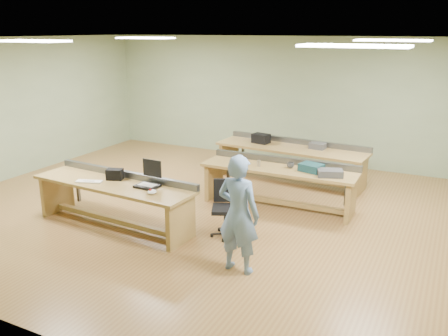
{
  "coord_description": "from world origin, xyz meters",
  "views": [
    {
      "loc": [
        3.65,
        -7.02,
        3.15
      ],
      "look_at": [
        0.42,
        -0.6,
        1.04
      ],
      "focal_mm": 38.0,
      "sensor_mm": 36.0,
      "label": 1
    }
  ],
  "objects": [
    {
      "name": "keyboard",
      "position": [
        -1.62,
        -1.45,
        0.76
      ],
      "size": [
        0.45,
        0.28,
        0.02
      ],
      "primitive_type": "cube",
      "rotation": [
        0.0,
        0.0,
        0.35
      ],
      "color": "silver",
      "rests_on": "workbench_front"
    },
    {
      "name": "parts_bin_grey",
      "position": [
        1.81,
        0.65,
        0.81
      ],
      "size": [
        0.49,
        0.39,
        0.11
      ],
      "primitive_type": "cube",
      "rotation": [
        0.0,
        0.0,
        0.35
      ],
      "color": "#3A3A3D",
      "rests_on": "workbench_mid"
    },
    {
      "name": "task_chair",
      "position": [
        0.56,
        -0.81,
        0.32
      ],
      "size": [
        0.63,
        0.63,
        0.89
      ],
      "rotation": [
        0.0,
        0.0,
        0.42
      ],
      "color": "black",
      "rests_on": "floor"
    },
    {
      "name": "mug",
      "position": [
        1.04,
        0.82,
        0.8
      ],
      "size": [
        0.14,
        0.14,
        0.1
      ],
      "primitive_type": "imported",
      "rotation": [
        0.0,
        0.0,
        -0.08
      ],
      "color": "#3A3A3D",
      "rests_on": "workbench_mid"
    },
    {
      "name": "fluor_panels",
      "position": [
        0.0,
        0.0,
        2.97
      ],
      "size": [
        6.2,
        3.5,
        0.03
      ],
      "color": "white",
      "rests_on": "ceiling"
    },
    {
      "name": "wall_left",
      "position": [
        -5.0,
        0.0,
        1.5
      ],
      "size": [
        0.04,
        8.0,
        3.0
      ],
      "primitive_type": "cube",
      "color": "gray",
      "rests_on": "floor"
    },
    {
      "name": "person",
      "position": [
        1.21,
        -1.75,
        0.81
      ],
      "size": [
        0.62,
        0.43,
        1.63
      ],
      "primitive_type": "imported",
      "rotation": [
        0.0,
        0.0,
        3.08
      ],
      "color": "#677BA9",
      "rests_on": "floor"
    },
    {
      "name": "storage_box_back",
      "position": [
        -0.17,
        2.38,
        0.85
      ],
      "size": [
        0.4,
        0.31,
        0.2
      ],
      "primitive_type": "cube",
      "rotation": [
        0.0,
        0.0,
        -0.18
      ],
      "color": "black",
      "rests_on": "workbench_back"
    },
    {
      "name": "workbench_mid",
      "position": [
        0.85,
        0.78,
        0.56
      ],
      "size": [
        2.84,
        0.82,
        0.86
      ],
      "rotation": [
        0.0,
        0.0,
        0.02
      ],
      "color": "#A18144",
      "rests_on": "floor"
    },
    {
      "name": "workbench_back",
      "position": [
        0.55,
        2.33,
        0.56
      ],
      "size": [
        3.26,
        1.08,
        0.86
      ],
      "rotation": [
        0.0,
        0.0,
        -0.07
      ],
      "color": "#A18144",
      "rests_on": "floor"
    },
    {
      "name": "laptop_base",
      "position": [
        -0.62,
        -1.23,
        0.77
      ],
      "size": [
        0.37,
        0.31,
        0.04
      ],
      "primitive_type": "cube",
      "rotation": [
        0.0,
        0.0,
        -0.05
      ],
      "color": "black",
      "rests_on": "workbench_front"
    },
    {
      "name": "wall_front",
      "position": [
        0.0,
        -4.0,
        1.5
      ],
      "size": [
        10.0,
        0.04,
        3.0
      ],
      "primitive_type": "cube",
      "color": "gray",
      "rests_on": "floor"
    },
    {
      "name": "parts_bin_teal",
      "position": [
        1.44,
        0.79,
        0.82
      ],
      "size": [
        0.44,
        0.38,
        0.13
      ],
      "primitive_type": "cube",
      "rotation": [
        0.0,
        0.0,
        -0.26
      ],
      "color": "#13373E",
      "rests_on": "workbench_mid"
    },
    {
      "name": "floor",
      "position": [
        0.0,
        0.0,
        0.0
      ],
      "size": [
        10.0,
        10.0,
        0.0
      ],
      "primitive_type": "plane",
      "color": "olive",
      "rests_on": "ground"
    },
    {
      "name": "drinks_can",
      "position": [
        0.49,
        0.67,
        0.81
      ],
      "size": [
        0.07,
        0.07,
        0.11
      ],
      "primitive_type": "cylinder",
      "rotation": [
        0.0,
        0.0,
        -0.08
      ],
      "color": "#B5B6BA",
      "rests_on": "workbench_mid"
    },
    {
      "name": "laptop_screen",
      "position": [
        -0.61,
        -1.09,
        1.03
      ],
      "size": [
        0.35,
        0.03,
        0.28
      ],
      "primitive_type": "cube",
      "rotation": [
        0.0,
        0.0,
        -0.05
      ],
      "color": "black",
      "rests_on": "laptop_base"
    },
    {
      "name": "trackball_mouse",
      "position": [
        -0.37,
        -1.46,
        0.78
      ],
      "size": [
        0.16,
        0.18,
        0.07
      ],
      "primitive_type": "ellipsoid",
      "rotation": [
        0.0,
        0.0,
        -0.22
      ],
      "color": "white",
      "rests_on": "workbench_front"
    },
    {
      "name": "workbench_front",
      "position": [
        -1.26,
        -1.26,
        0.56
      ],
      "size": [
        2.94,
        0.95,
        0.86
      ],
      "rotation": [
        0.0,
        0.0,
        -0.06
      ],
      "color": "#A18144",
      "rests_on": "floor"
    },
    {
      "name": "wall_back",
      "position": [
        0.0,
        4.0,
        1.5
      ],
      "size": [
        10.0,
        0.04,
        3.0
      ],
      "primitive_type": "cube",
      "color": "gray",
      "rests_on": "floor"
    },
    {
      "name": "ceiling",
      "position": [
        0.0,
        0.0,
        3.0
      ],
      "size": [
        10.0,
        10.0,
        0.0
      ],
      "primitive_type": "plane",
      "color": "silver",
      "rests_on": "wall_back"
    },
    {
      "name": "camera_bag",
      "position": [
        -1.34,
        -1.14,
        0.84
      ],
      "size": [
        0.3,
        0.25,
        0.18
      ],
      "primitive_type": "cube",
      "rotation": [
        0.0,
        0.0,
        0.35
      ],
      "color": "black",
      "rests_on": "workbench_front"
    },
    {
      "name": "tray_back",
      "position": [
        1.08,
        2.43,
        0.81
      ],
      "size": [
        0.34,
        0.26,
        0.13
      ],
      "primitive_type": "cube",
      "rotation": [
        0.0,
        0.0,
        -0.11
      ],
      "color": "#3A3A3D",
      "rests_on": "workbench_back"
    }
  ]
}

